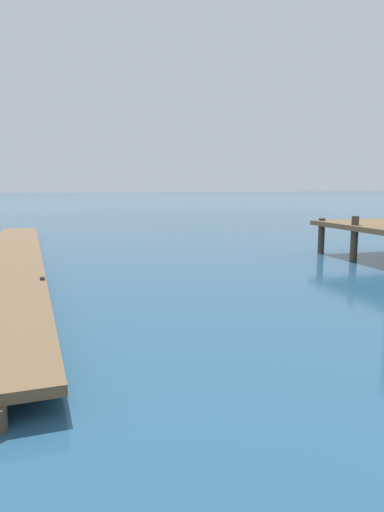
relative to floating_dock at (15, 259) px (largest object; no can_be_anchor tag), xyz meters
name	(u,v)px	position (x,y,z in m)	size (l,w,h in m)	color
floating_dock	(15,259)	(0.00, 0.00, 0.00)	(2.50, 23.54, 0.53)	brown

